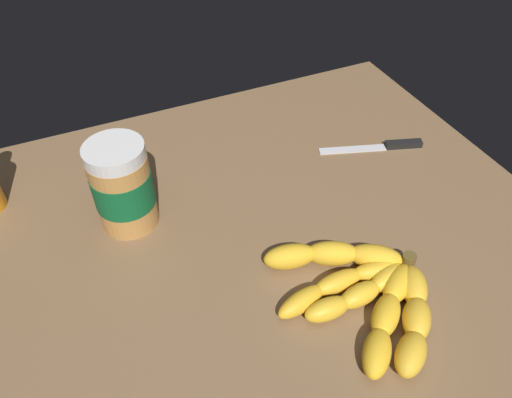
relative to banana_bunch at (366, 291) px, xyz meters
The scene contains 4 objects.
ground_plane 21.99cm from the banana_bunch, 120.45° to the left, with size 99.65×76.47×3.45cm, color brown.
banana_bunch is the anchor object (origin of this frame).
peanut_butter_jar 38.91cm from the banana_bunch, 132.84° to the left, with size 9.22×9.22×14.97cm.
butter_knife 35.04cm from the banana_bunch, 51.94° to the left, with size 19.29×7.73×1.20cm.
Camera 1 is at (-18.73, -48.17, 56.94)cm, focal length 33.91 mm.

